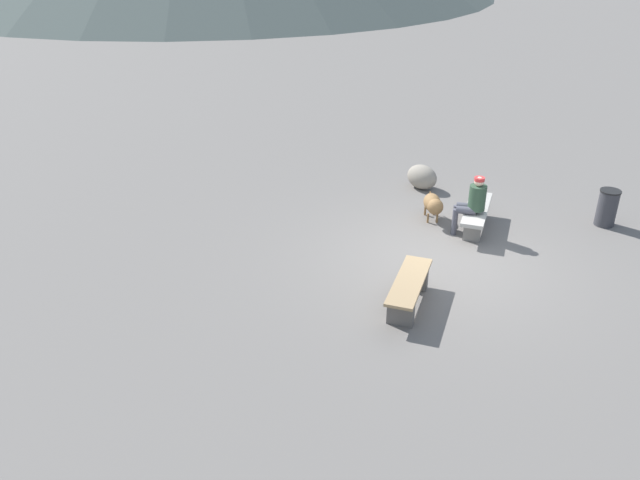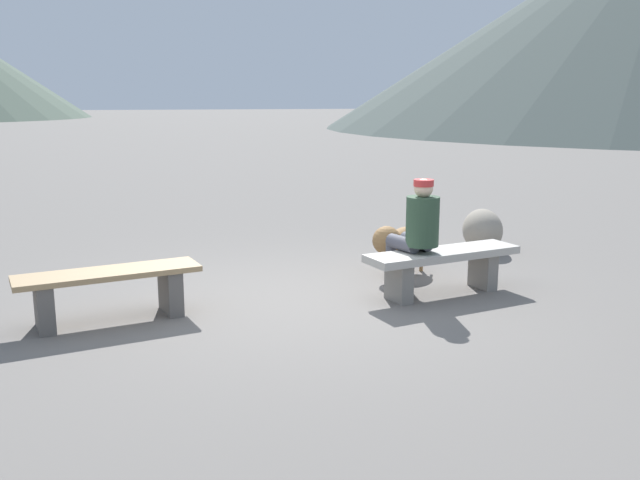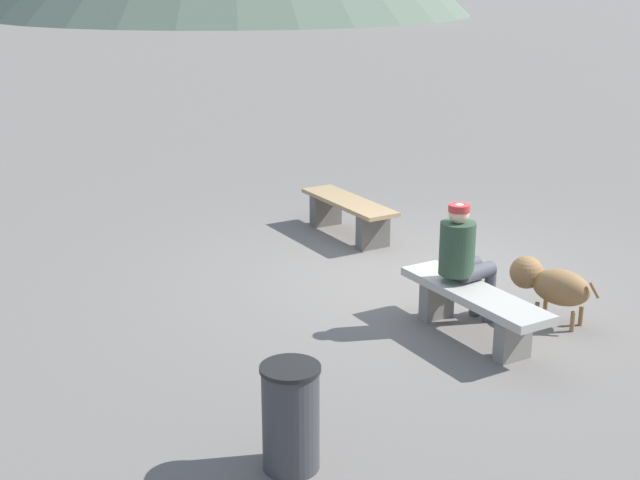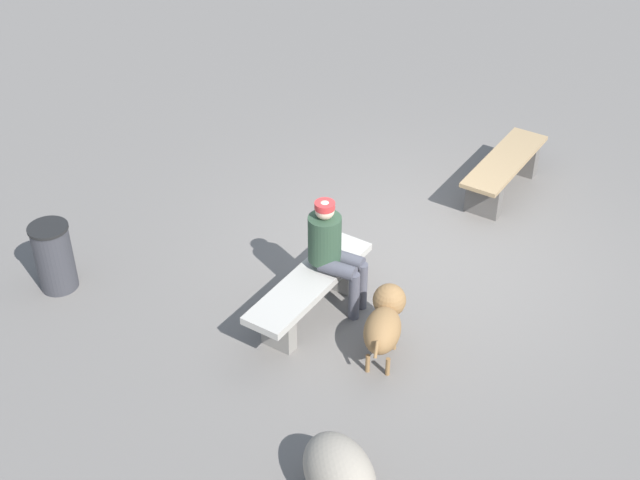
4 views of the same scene
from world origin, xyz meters
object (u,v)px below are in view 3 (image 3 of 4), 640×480
Objects in this scene: seated_person at (463,255)px; bench_left at (348,212)px; trash_bin at (291,417)px; bench_right at (474,303)px; dog at (550,283)px.

bench_left is at bearing 162.91° from seated_person.
seated_person reaches higher than trash_bin.
bench_right is 2.29× the size of trash_bin.
dog is 3.54m from trash_bin.
trash_bin is at bearing -68.28° from seated_person.
bench_left is at bearing 168.11° from bench_right.
trash_bin is (1.57, -2.22, 0.04)m from bench_right.
trash_bin reaches higher than bench_right.
dog is (-0.13, 0.89, 0.05)m from bench_right.
bench_right is 1.43× the size of seated_person.
seated_person is at bearing 163.06° from bench_right.
bench_left is 3.33m from dog.
bench_left is at bearing 155.94° from trash_bin.
seated_person is 0.94m from dog.
trash_bin is (1.70, -3.10, -0.01)m from dog.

